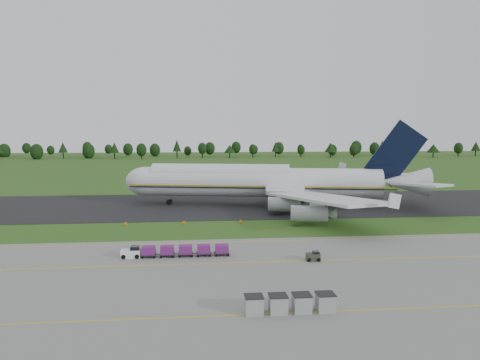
{
  "coord_description": "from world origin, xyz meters",
  "views": [
    {
      "loc": [
        -4.61,
        -83.82,
        18.09
      ],
      "look_at": [
        3.91,
        2.0,
        8.84
      ],
      "focal_mm": 35.0,
      "sensor_mm": 36.0,
      "label": 1
    }
  ],
  "objects": [
    {
      "name": "ground",
      "position": [
        0.0,
        0.0,
        0.0
      ],
      "size": [
        600.0,
        600.0,
        0.0
      ],
      "primitive_type": "plane",
      "color": "#2A4F17",
      "rests_on": "ground"
    },
    {
      "name": "apron",
      "position": [
        0.0,
        -34.0,
        0.03
      ],
      "size": [
        300.0,
        52.0,
        0.06
      ],
      "primitive_type": "cube",
      "color": "slate",
      "rests_on": "ground"
    },
    {
      "name": "taxiway",
      "position": [
        0.0,
        28.0,
        0.04
      ],
      "size": [
        300.0,
        40.0,
        0.08
      ],
      "primitive_type": "cube",
      "color": "black",
      "rests_on": "ground"
    },
    {
      "name": "apron_markings",
      "position": [
        0.0,
        -26.98,
        0.06
      ],
      "size": [
        300.0,
        30.2,
        0.01
      ],
      "color": "gold",
      "rests_on": "apron"
    },
    {
      "name": "tree_line",
      "position": [
        10.5,
        220.73,
        6.01
      ],
      "size": [
        524.85,
        23.48,
        11.87
      ],
      "color": "black",
      "rests_on": "ground"
    },
    {
      "name": "aircraft",
      "position": [
        12.55,
        25.65,
        5.84
      ],
      "size": [
        73.13,
        69.64,
        20.45
      ],
      "color": "silver",
      "rests_on": "ground"
    },
    {
      "name": "baggage_train",
      "position": [
        -7.54,
        -17.88,
        0.9
      ],
      "size": [
        15.34,
        1.63,
        1.56
      ],
      "color": "white",
      "rests_on": "apron"
    },
    {
      "name": "utility_cart",
      "position": [
        11.71,
        -21.95,
        0.57
      ],
      "size": [
        1.93,
        1.32,
        1.04
      ],
      "color": "#2F3727",
      "rests_on": "apron"
    },
    {
      "name": "uld_row",
      "position": [
        4.73,
        -39.8,
        0.97
      ],
      "size": [
        9.04,
        1.84,
        1.82
      ],
      "color": "gray",
      "rests_on": "apron"
    },
    {
      "name": "edge_markers",
      "position": [
        -6.61,
        5.41,
        0.27
      ],
      "size": [
        22.59,
        0.3,
        0.6
      ],
      "color": "#FF6908",
      "rests_on": "ground"
    }
  ]
}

